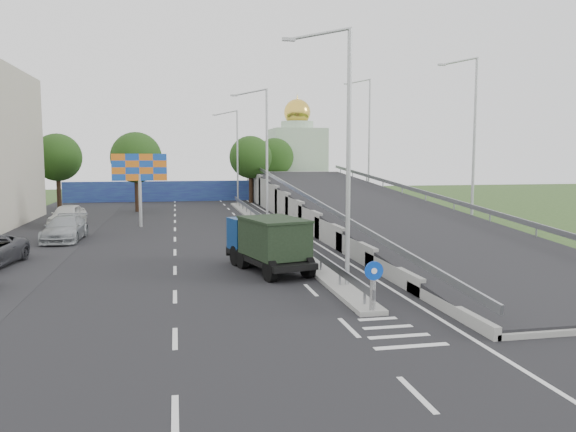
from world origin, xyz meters
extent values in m
plane|color=#2D4C1E|center=(0.00, 0.00, 0.00)|extent=(160.00, 160.00, 0.00)
cube|color=black|center=(-3.00, 20.00, 0.00)|extent=(26.00, 90.00, 0.04)
cube|color=black|center=(-16.00, 20.00, 0.00)|extent=(8.00, 90.00, 0.05)
cube|color=gray|center=(0.00, 24.00, 0.10)|extent=(1.00, 44.00, 0.20)
cube|color=gray|center=(12.30, 24.00, 2.35)|extent=(0.10, 50.00, 0.32)
cube|color=gray|center=(2.80, 24.00, 2.35)|extent=(0.10, 50.00, 0.32)
cube|color=gray|center=(0.00, 24.00, 0.75)|extent=(0.08, 44.00, 0.32)
cylinder|color=gray|center=(0.00, 24.00, 0.50)|extent=(0.09, 0.09, 0.60)
cylinder|color=black|center=(0.00, 2.20, 0.80)|extent=(0.20, 0.20, 1.20)
cylinder|color=#0C3FBF|center=(0.00, 2.12, 1.55)|extent=(0.64, 0.05, 0.64)
cylinder|color=white|center=(0.00, 2.09, 1.55)|extent=(0.20, 0.03, 0.20)
cylinder|color=#B2B5B7|center=(0.30, 6.00, 5.20)|extent=(0.18, 0.18, 10.00)
cylinder|color=#B2B5B7|center=(-0.90, 6.00, 9.95)|extent=(2.57, 0.12, 0.66)
cube|color=#B2B5B7|center=(-2.10, 6.00, 9.70)|extent=(0.50, 0.18, 0.12)
cylinder|color=#B2B5B7|center=(0.30, 26.00, 5.20)|extent=(0.18, 0.18, 10.00)
cylinder|color=#B2B5B7|center=(-0.90, 26.00, 9.95)|extent=(2.57, 0.12, 0.66)
cube|color=#B2B5B7|center=(-2.10, 26.00, 9.70)|extent=(0.50, 0.18, 0.12)
cylinder|color=#B2B5B7|center=(0.30, 46.00, 5.20)|extent=(0.18, 0.18, 10.00)
cylinder|color=#B2B5B7|center=(-0.90, 46.00, 9.95)|extent=(2.57, 0.12, 0.66)
cube|color=#B2B5B7|center=(-2.10, 46.00, 9.70)|extent=(0.50, 0.18, 0.12)
cube|color=navy|center=(-4.00, 52.00, 1.20)|extent=(30.00, 0.50, 2.40)
cube|color=#B2CCAD|center=(10.00, 60.00, 4.50)|extent=(7.00, 7.00, 9.00)
cylinder|color=#B2CCAD|center=(10.00, 60.00, 9.50)|extent=(4.40, 4.40, 1.00)
sphere|color=gold|center=(10.00, 60.00, 11.20)|extent=(3.60, 3.60, 3.60)
cone|color=gold|center=(10.00, 60.00, 13.20)|extent=(0.30, 0.30, 1.20)
cylinder|color=#B2B5B7|center=(-9.00, 28.00, 2.00)|extent=(0.24, 0.24, 4.00)
cube|color=orange|center=(-9.00, 28.00, 4.50)|extent=(4.00, 0.20, 2.00)
cylinder|color=black|center=(-10.00, 40.00, 2.00)|extent=(0.44, 0.44, 4.00)
sphere|color=#1A380F|center=(-10.00, 40.00, 5.20)|extent=(4.80, 4.80, 4.80)
cylinder|color=black|center=(2.00, 48.00, 2.00)|extent=(0.44, 0.44, 4.00)
sphere|color=#1A380F|center=(2.00, 48.00, 5.20)|extent=(4.80, 4.80, 4.80)
cylinder|color=black|center=(-18.00, 45.00, 2.00)|extent=(0.44, 0.44, 4.00)
sphere|color=#1A380F|center=(-18.00, 45.00, 5.20)|extent=(4.80, 4.80, 4.80)
cylinder|color=black|center=(6.00, 55.00, 2.00)|extent=(0.44, 0.44, 4.00)
sphere|color=#1A380F|center=(6.00, 55.00, 5.20)|extent=(4.80, 4.80, 4.80)
cylinder|color=black|center=(-3.57, 11.66, 0.50)|extent=(0.56, 1.04, 0.99)
cylinder|color=black|center=(-1.82, 12.13, 0.50)|extent=(0.56, 1.04, 0.99)
cylinder|color=black|center=(-3.35, 10.87, 0.50)|extent=(0.56, 1.04, 0.99)
cylinder|color=black|center=(-1.61, 11.34, 0.50)|extent=(0.56, 1.04, 0.99)
cylinder|color=black|center=(-2.53, 7.82, 0.50)|extent=(0.56, 1.04, 0.99)
cylinder|color=black|center=(-0.79, 8.29, 0.50)|extent=(0.56, 1.04, 0.99)
cube|color=black|center=(-2.20, 10.06, 0.63)|extent=(3.46, 5.95, 0.27)
cube|color=navy|center=(-2.75, 12.11, 1.54)|extent=(2.38, 1.94, 1.54)
cube|color=black|center=(-2.93, 12.79, 1.94)|extent=(1.67, 0.50, 0.63)
cube|color=black|center=(-2.95, 12.86, 0.59)|extent=(2.04, 0.67, 0.45)
cube|color=black|center=(-2.06, 9.54, 1.63)|extent=(2.99, 3.88, 1.63)
cube|color=black|center=(-2.06, 9.54, 2.49)|extent=(3.10, 3.99, 0.11)
imported|color=#969C9F|center=(-13.27, 21.78, 0.78)|extent=(2.34, 5.46, 1.57)
imported|color=silver|center=(-14.49, 29.56, 0.84)|extent=(2.42, 5.11, 1.69)
camera|label=1|loc=(-6.39, -15.24, 5.34)|focal=35.00mm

